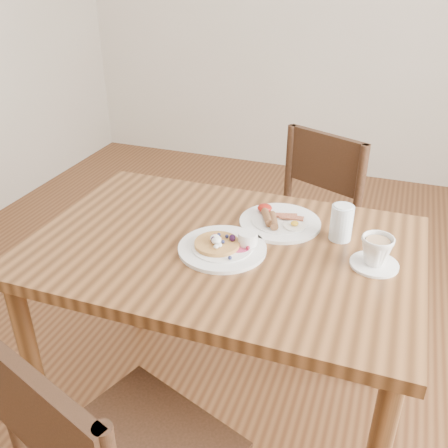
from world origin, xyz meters
The scene contains 7 objects.
ground centered at (0.00, 0.00, 0.00)m, with size 5.00×5.00×0.00m, color #512C17.
dining_table centered at (0.00, 0.00, 0.65)m, with size 1.20×0.80×0.75m.
chair_far centered at (0.13, 0.65, 0.49)m, with size 0.55×0.55×0.88m.
pancake_plate centered at (0.01, -0.03, 0.76)m, with size 0.27×0.27×0.06m.
breakfast_plate centered at (0.13, 0.18, 0.76)m, with size 0.27×0.27×0.04m.
teacup_saucer centered at (0.45, 0.03, 0.79)m, with size 0.14×0.14×0.09m.
water_glass centered at (0.33, 0.15, 0.81)m, with size 0.07×0.07×0.12m, color silver.
Camera 1 is at (0.45, -1.25, 1.56)m, focal length 40.00 mm.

